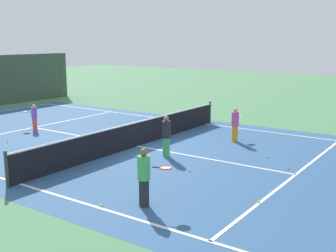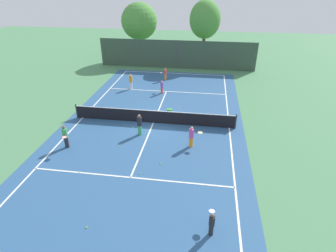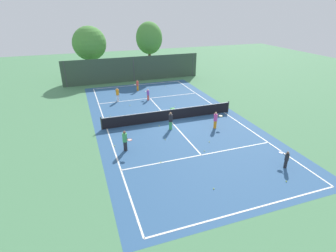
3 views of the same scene
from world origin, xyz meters
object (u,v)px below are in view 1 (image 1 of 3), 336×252
tennis_ball_9 (259,202)px  tennis_ball_3 (136,156)px  player_4 (34,117)px  tennis_ball_4 (8,142)px  tennis_ball_1 (268,157)px  player_2 (145,177)px  tennis_ball_7 (190,170)px  tennis_ball_0 (288,168)px  player_3 (166,136)px  tennis_ball_8 (102,205)px  player_1 (235,124)px  ball_crate (119,132)px  tennis_ball_11 (109,129)px  tennis_ball_6 (36,111)px

tennis_ball_9 → tennis_ball_3: bearing=73.4°
player_4 → tennis_ball_4: bearing=-153.9°
player_4 → tennis_ball_1: 10.96m
player_2 → tennis_ball_1: player_2 is taller
player_2 → tennis_ball_3: bearing=41.8°
tennis_ball_7 → tennis_ball_0: bearing=-51.6°
tennis_ball_1 → tennis_ball_4: same height
tennis_ball_4 → player_2: bearing=-103.8°
player_3 → tennis_ball_8: bearing=-164.2°
player_1 → ball_crate: 5.05m
player_4 → tennis_ball_11: 3.52m
player_3 → tennis_ball_7: size_ratio=22.77×
player_2 → tennis_ball_6: (7.83, 14.21, -0.75)m
tennis_ball_1 → tennis_ball_8: size_ratio=1.00×
tennis_ball_1 → player_3: bearing=121.9°
tennis_ball_3 → tennis_ball_11: 5.00m
player_3 → tennis_ball_1: size_ratio=22.77×
player_2 → tennis_ball_11: 9.60m
player_4 → tennis_ball_1: player_4 is taller
player_3 → tennis_ball_7: (-1.03, -1.64, -0.74)m
tennis_ball_7 → tennis_ball_9: size_ratio=1.00×
player_2 → tennis_ball_4: size_ratio=23.04×
player_3 → player_4: player_3 is taller
ball_crate → tennis_ball_3: bearing=-129.0°
tennis_ball_0 → tennis_ball_11: 9.15m
tennis_ball_11 → tennis_ball_6: bearing=78.6°
tennis_ball_3 → ball_crate: bearing=51.0°
ball_crate → tennis_ball_9: bearing=-115.2°
tennis_ball_7 → tennis_ball_8: size_ratio=1.00×
player_1 → tennis_ball_7: 4.69m
tennis_ball_6 → tennis_ball_8: same height
player_1 → tennis_ball_0: 4.16m
tennis_ball_11 → tennis_ball_8: bearing=-138.5°
tennis_ball_11 → player_1: bearing=-77.3°
player_3 → tennis_ball_3: size_ratio=22.77×
tennis_ball_0 → tennis_ball_9: 3.33m
tennis_ball_9 → tennis_ball_11: same height
ball_crate → tennis_ball_6: bearing=75.6°
tennis_ball_8 → ball_crate: bearing=38.0°
player_4 → ball_crate: (1.28, -4.12, -0.46)m
tennis_ball_6 → tennis_ball_11: 7.23m
tennis_ball_3 → tennis_ball_4: (-1.28, 5.78, 0.00)m
tennis_ball_1 → tennis_ball_6: size_ratio=1.00×
tennis_ball_8 → tennis_ball_11: size_ratio=1.00×
player_1 → player_2: bearing=-170.9°
tennis_ball_8 → tennis_ball_11: (7.06, 6.24, 0.00)m
player_3 → tennis_ball_7: 2.07m
player_1 → tennis_ball_6: size_ratio=21.49×
player_2 → tennis_ball_8: bearing=127.1°
player_3 → player_4: size_ratio=1.22×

